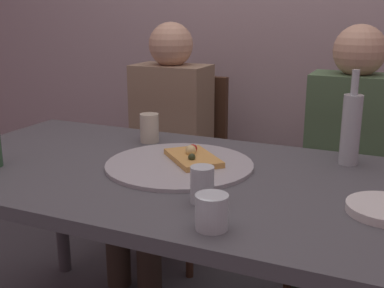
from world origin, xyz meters
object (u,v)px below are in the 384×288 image
Objects in this scene: dining_table at (173,193)px; chair_right at (349,176)px; chair_left at (177,153)px; guest_in_sweater at (163,136)px; pizza_tray at (179,165)px; pizza_slice_last at (193,157)px; tumbler_far at (149,128)px; guest_in_beanie at (347,158)px; tumbler_near at (212,212)px; wine_glass at (202,185)px; wine_bottle at (351,128)px.

chair_right is (0.46, 0.83, -0.15)m from dining_table.
chair_left is 0.77× the size of guest_in_sweater.
chair_left is at bearing 114.97° from dining_table.
guest_in_sweater is (-0.39, 0.63, -0.10)m from pizza_tray.
pizza_slice_last is at bearing 125.26° from guest_in_sweater.
pizza_tray is 0.05m from pizza_slice_last.
guest_in_beanie reaches higher than tumbler_far.
pizza_tray is at bearing -43.83° from tumbler_far.
tumbler_near is 1.36m from chair_left.
guest_in_sweater is (-0.42, 0.59, -0.11)m from pizza_slice_last.
dining_table is 3.50× the size of pizza_tray.
chair_left is 0.77× the size of guest_in_beanie.
dining_table is at bearing 61.23° from chair_right.
dining_table is at bearing 56.13° from guest_in_beanie.
chair_left is (-0.39, 0.78, -0.22)m from pizza_tray.
tumbler_far is at bearing 38.87° from chair_right.
pizza_slice_last is at bearing 56.82° from pizza_tray.
chair_right is 0.77× the size of guest_in_beanie.
tumbler_near is at bearing 122.80° from guest_in_sweater.
tumbler_far is 1.12× the size of wine_glass.
wine_bottle is 0.68m from tumbler_near.
wine_bottle is at bearing 94.09° from chair_right.
wine_glass is at bearing -46.87° from dining_table.
chair_left is 0.20m from guest_in_sweater.
tumbler_far reaches higher than pizza_tray.
chair_left is 1.00× the size of chair_right.
dining_table is 0.78m from guest_in_sweater.
dining_table is at bearing -148.67° from wine_bottle.
tumbler_far reaches higher than wine_glass.
wine_glass reaches higher than dining_table.
tumbler_near is 1.21m from chair_right.
dining_table is at bearing -89.76° from pizza_tray.
pizza_slice_last is at bearing 119.35° from chair_left.
guest_in_beanie is at bearing 95.72° from wine_bottle.
tumbler_far is 0.93m from chair_right.
dining_table is at bearing 119.65° from guest_in_sweater.
tumbler_near is 0.16m from wine_glass.
guest_in_beanie is (0.43, 0.59, -0.11)m from pizza_slice_last.
tumbler_near is at bearing -109.88° from wine_bottle.
chair_right reaches higher than tumbler_far.
pizza_slice_last is at bearing -34.68° from tumbler_far.
tumbler_near reaches higher than dining_table.
dining_table is at bearing 133.13° from wine_glass.
pizza_tray is 0.47m from tumbler_near.
tumbler_near is at bearing 79.31° from guest_in_beanie.
pizza_tray is 1.55× the size of wine_bottle.
guest_in_sweater reaches higher than chair_left.
dining_table is 0.14m from pizza_slice_last.
guest_in_sweater is 0.85m from guest_in_beanie.
tumbler_far is (-0.23, 0.23, 0.05)m from pizza_tray.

